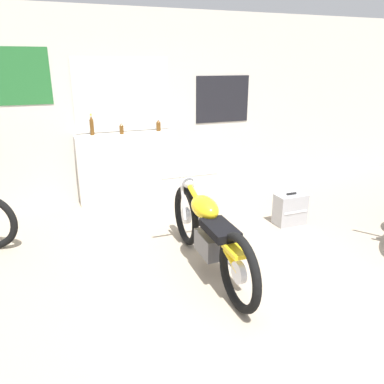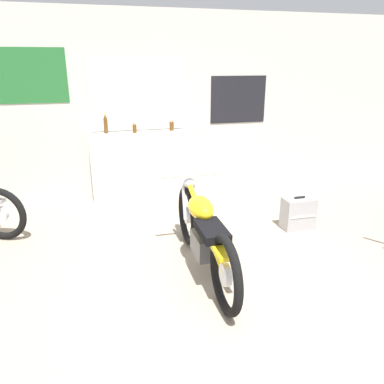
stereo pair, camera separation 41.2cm
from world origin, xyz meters
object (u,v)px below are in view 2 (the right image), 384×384
object	(u,v)px
bottle_leftmost	(106,124)
motorcycle_yellow	(204,233)
bottle_center	(172,125)
hard_case_silver	(298,213)
bottle_left_center	(135,128)

from	to	relation	value
bottle_leftmost	motorcycle_yellow	distance (m)	2.69
bottle_leftmost	motorcycle_yellow	xyz separation A→B (m)	(0.81, -2.45, -0.75)
bottle_leftmost	bottle_center	bearing A→B (deg)	-0.51
motorcycle_yellow	hard_case_silver	world-z (taller)	motorcycle_yellow
bottle_left_center	motorcycle_yellow	world-z (taller)	bottle_left_center
motorcycle_yellow	hard_case_silver	size ratio (longest dim) A/B	4.68
bottle_center	hard_case_silver	size ratio (longest dim) A/B	0.43
bottle_leftmost	motorcycle_yellow	world-z (taller)	bottle_leftmost
bottle_center	hard_case_silver	distance (m)	2.35
bottle_leftmost	bottle_left_center	bearing A→B (deg)	-8.79
bottle_left_center	motorcycle_yellow	distance (m)	2.52
motorcycle_yellow	bottle_left_center	bearing A→B (deg)	99.31
bottle_left_center	hard_case_silver	xyz separation A→B (m)	(1.87, -1.68, -0.91)
hard_case_silver	bottle_center	bearing A→B (deg)	126.61
bottle_leftmost	bottle_left_center	distance (m)	0.43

